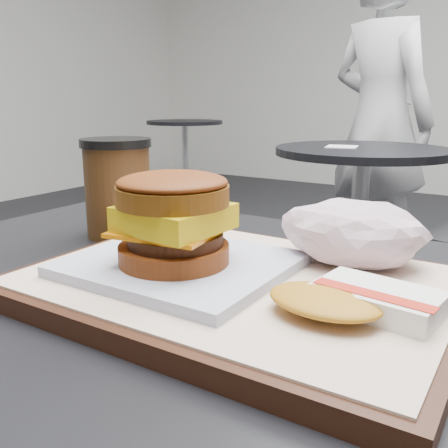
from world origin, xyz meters
TOP-DOWN VIEW (x-y plane):
  - serving_tray at (0.04, 0.01)m, footprint 0.38×0.28m
  - breakfast_sandwich at (-0.01, -0.01)m, footprint 0.19×0.17m
  - hash_brown at (0.15, -0.01)m, footprint 0.12×0.10m
  - crumpled_wrapper at (0.11, 0.11)m, footprint 0.14×0.11m
  - coffee_cup at (-0.20, 0.11)m, footprint 0.09×0.09m
  - neighbor_table at (-0.35, 1.65)m, footprint 0.70×0.70m
  - napkin at (-0.43, 1.62)m, footprint 0.14×0.14m
  - patron at (-0.47, 2.31)m, footprint 0.71×0.60m
  - bg_table_mid at (-2.40, 3.20)m, footprint 0.66×0.66m

SIDE VIEW (x-z plane):
  - neighbor_table at x=-0.35m, z-range 0.18..0.93m
  - bg_table_mid at x=-2.40m, z-range 0.19..0.94m
  - napkin at x=-0.43m, z-range 0.75..0.75m
  - serving_tray at x=0.04m, z-range 0.77..0.79m
  - hash_brown at x=0.15m, z-range 0.79..0.81m
  - crumpled_wrapper at x=0.11m, z-range 0.79..0.85m
  - patron at x=-0.47m, z-range 0.00..1.65m
  - breakfast_sandwich at x=-0.01m, z-range 0.78..0.88m
  - coffee_cup at x=-0.20m, z-range 0.77..0.90m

